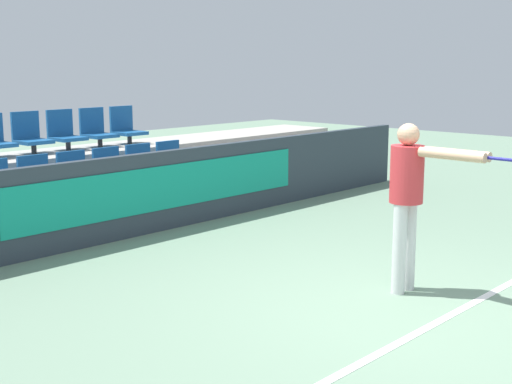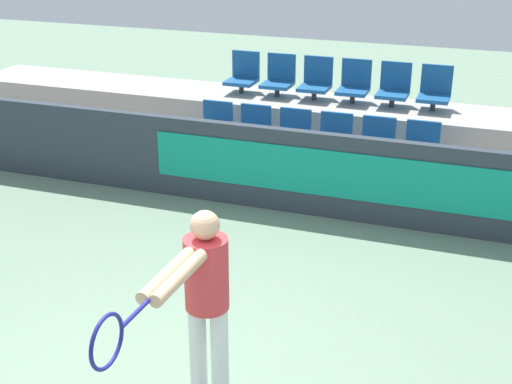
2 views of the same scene
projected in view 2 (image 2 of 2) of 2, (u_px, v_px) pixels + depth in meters
The scene contains 16 objects.
barrier_wall at pixel (297, 172), 8.52m from camera, with size 11.63×0.14×1.04m.
bleacher_tier_front at pixel (309, 176), 9.18m from camera, with size 11.23×1.10×0.46m.
bleacher_tier_middle at pixel (331, 134), 10.05m from camera, with size 11.23×1.10×0.92m.
stadium_chair_0 at pixel (215, 127), 9.53m from camera, with size 0.41×0.44×0.58m.
stadium_chair_1 at pixel (253, 131), 9.36m from camera, with size 0.41×0.44×0.58m.
stadium_chair_2 at pixel (293, 135), 9.20m from camera, with size 0.41×0.44×0.58m.
stadium_chair_3 at pixel (334, 140), 9.03m from camera, with size 0.41×0.44×0.58m.
stadium_chair_4 at pixel (376, 144), 8.86m from camera, with size 0.41×0.44×0.58m.
stadium_chair_5 at pixel (421, 149), 8.69m from camera, with size 0.41×0.44×0.58m.
stadium_chair_6 at pixel (243, 75), 10.31m from camera, with size 0.41×0.44×0.58m.
stadium_chair_7 at pixel (279, 78), 10.14m from camera, with size 0.41×0.44×0.58m.
stadium_chair_8 at pixel (316, 81), 9.97m from camera, with size 0.41×0.44×0.58m.
stadium_chair_9 at pixel (354, 84), 9.80m from camera, with size 0.41×0.44×0.58m.
stadium_chair_10 at pixel (394, 87), 9.64m from camera, with size 0.41×0.44×0.58m.
stadium_chair_11 at pixel (435, 91), 9.47m from camera, with size 0.41×0.44×0.58m.
tennis_player at pixel (202, 296), 4.95m from camera, with size 0.31×1.56×1.61m.
Camera 2 is at (2.21, -3.60, 3.58)m, focal length 50.00 mm.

